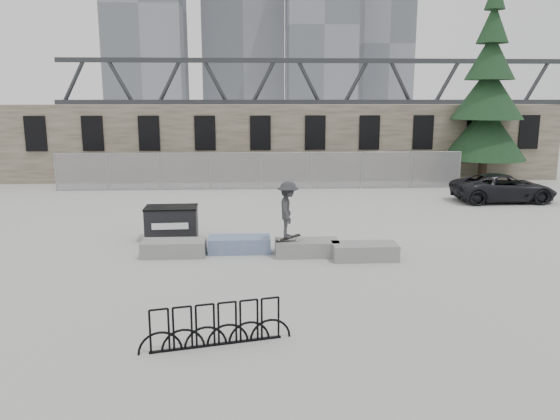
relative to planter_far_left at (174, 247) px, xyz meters
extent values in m
plane|color=#B5B5B0|center=(3.01, 0.12, -0.27)|extent=(120.00, 120.00, 0.00)
cube|color=brown|center=(3.01, 16.37, 1.98)|extent=(36.00, 2.50, 4.50)
cube|color=black|center=(-9.79, 15.10, 2.63)|extent=(1.20, 0.12, 2.00)
cube|color=black|center=(-6.59, 15.10, 2.63)|extent=(1.20, 0.12, 2.00)
cube|color=black|center=(-3.39, 15.10, 2.63)|extent=(1.20, 0.12, 2.00)
cube|color=black|center=(-0.19, 15.10, 2.63)|extent=(1.20, 0.12, 2.00)
cube|color=black|center=(3.01, 15.10, 2.63)|extent=(1.20, 0.12, 2.00)
cube|color=black|center=(6.21, 15.10, 2.63)|extent=(1.20, 0.12, 2.00)
cube|color=black|center=(9.41, 15.10, 2.63)|extent=(1.20, 0.12, 2.00)
cube|color=black|center=(12.61, 15.10, 2.63)|extent=(1.20, 0.12, 2.00)
cube|color=black|center=(15.81, 15.10, 2.63)|extent=(1.20, 0.12, 2.00)
cube|color=black|center=(19.01, 15.10, 2.63)|extent=(1.20, 0.12, 2.00)
cylinder|color=gray|center=(-7.99, 12.62, 0.73)|extent=(0.06, 0.06, 2.00)
cylinder|color=gray|center=(-5.24, 12.62, 0.73)|extent=(0.06, 0.06, 2.00)
cylinder|color=gray|center=(-2.49, 12.62, 0.73)|extent=(0.06, 0.06, 2.00)
cylinder|color=gray|center=(0.26, 12.62, 0.73)|extent=(0.06, 0.06, 2.00)
cylinder|color=gray|center=(3.01, 12.62, 0.73)|extent=(0.06, 0.06, 2.00)
cylinder|color=gray|center=(5.76, 12.62, 0.73)|extent=(0.06, 0.06, 2.00)
cylinder|color=gray|center=(8.51, 12.62, 0.73)|extent=(0.06, 0.06, 2.00)
cylinder|color=gray|center=(11.26, 12.62, 0.73)|extent=(0.06, 0.06, 2.00)
cylinder|color=gray|center=(14.01, 12.62, 0.73)|extent=(0.06, 0.06, 2.00)
cube|color=#99999E|center=(3.01, 12.62, 0.73)|extent=(22.00, 0.02, 2.00)
cylinder|color=gray|center=(3.01, 12.62, 1.73)|extent=(22.00, 0.04, 0.04)
cube|color=gray|center=(0.00, 0.00, -0.02)|extent=(2.00, 0.90, 0.50)
cube|color=#2D471E|center=(0.00, 0.00, 0.17)|extent=(1.76, 0.66, 0.10)
cube|color=#34579D|center=(2.07, 0.34, -0.02)|extent=(2.00, 0.90, 0.50)
cube|color=#2D471E|center=(2.07, 0.34, 0.17)|extent=(1.76, 0.66, 0.10)
cube|color=gray|center=(4.22, -0.17, -0.02)|extent=(2.00, 0.90, 0.50)
cube|color=#2D471E|center=(4.22, -0.17, 0.17)|extent=(1.76, 0.66, 0.10)
cube|color=gray|center=(5.98, -0.68, -0.02)|extent=(2.00, 0.90, 0.50)
cube|color=#2D471E|center=(5.98, -0.68, 0.17)|extent=(1.76, 0.66, 0.10)
cube|color=black|center=(-0.34, 2.00, 0.30)|extent=(1.81, 1.13, 1.15)
cube|color=black|center=(-0.34, 2.00, 0.90)|extent=(1.86, 1.17, 0.05)
cube|color=white|center=(-0.32, 1.46, 0.35)|extent=(1.24, 0.07, 0.22)
cube|color=black|center=(1.75, -6.49, -0.25)|extent=(2.64, 0.67, 0.04)
torus|color=black|center=(0.66, -6.74, 0.18)|extent=(0.88, 0.25, 0.89)
torus|color=black|center=(1.10, -6.64, 0.18)|extent=(0.88, 0.25, 0.89)
torus|color=black|center=(1.54, -6.54, 0.18)|extent=(0.88, 0.25, 0.89)
torus|color=black|center=(1.97, -6.44, 0.18)|extent=(0.88, 0.25, 0.89)
torus|color=black|center=(2.41, -6.34, 0.18)|extent=(0.88, 0.25, 0.89)
torus|color=black|center=(2.85, -6.24, 0.18)|extent=(0.88, 0.25, 0.89)
cylinder|color=#38281E|center=(16.03, 14.34, 1.09)|extent=(0.50, 0.50, 2.72)
cone|color=black|center=(16.03, 14.34, 2.73)|extent=(4.69, 4.69, 3.20)
cone|color=black|center=(16.03, 14.34, 4.93)|extent=(4.04, 4.04, 3.00)
cone|color=black|center=(16.03, 14.34, 6.93)|extent=(2.77, 2.77, 2.60)
cone|color=black|center=(16.03, 14.34, 8.73)|extent=(1.77, 1.77, 2.20)
cube|color=slate|center=(-16.99, 90.12, 20.73)|extent=(14.00, 12.00, 42.00)
cube|color=slate|center=(1.01, 100.12, 23.73)|extent=(16.00, 14.00, 48.00)
cube|color=slate|center=(15.01, 85.12, 16.73)|extent=(12.00, 12.00, 34.00)
cube|color=slate|center=(29.01, 95.12, 14.73)|extent=(10.00, 10.00, 30.00)
cube|color=#2D3033|center=(13.01, 55.12, 3.73)|extent=(70.00, 3.00, 1.20)
cube|color=#2D3033|center=(13.01, 55.12, 9.23)|extent=(70.00, 0.60, 0.60)
cube|color=gray|center=(-16.99, 55.12, 1.73)|extent=(2.00, 3.00, 4.00)
cube|color=gray|center=(43.01, 55.12, 1.73)|extent=(2.00, 3.00, 4.00)
imported|color=black|center=(14.57, 8.43, 0.40)|extent=(4.87, 2.31, 1.34)
imported|color=#2E2E31|center=(3.61, -0.27, 1.25)|extent=(0.72, 1.18, 1.77)
cube|color=black|center=(3.61, -0.27, 0.33)|extent=(0.81, 0.31, 0.22)
cylinder|color=beige|center=(3.33, -0.34, 0.28)|extent=(0.06, 0.03, 0.06)
cylinder|color=beige|center=(3.33, -0.20, 0.28)|extent=(0.06, 0.03, 0.06)
cylinder|color=beige|center=(3.89, -0.34, 0.28)|extent=(0.06, 0.03, 0.06)
cylinder|color=beige|center=(3.89, -0.20, 0.28)|extent=(0.06, 0.03, 0.06)
camera|label=1|loc=(2.51, -16.84, 4.68)|focal=35.00mm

